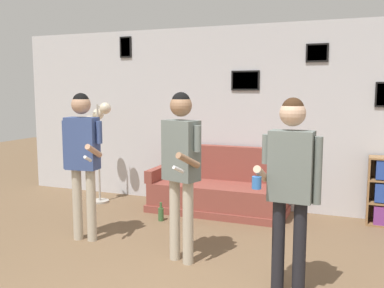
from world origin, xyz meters
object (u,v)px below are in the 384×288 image
bottle_on_floor (161,214)px  person_player_foreground_center (181,158)px  couch (219,191)px  floor_lamp (98,127)px  person_watcher_holding_cup (291,176)px  person_player_foreground_left (82,150)px

bottle_on_floor → person_player_foreground_center: bearing=-55.9°
couch → person_player_foreground_center: 2.05m
person_player_foreground_center → bottle_on_floor: person_player_foreground_center is taller
bottle_on_floor → floor_lamp: bearing=158.5°
couch → person_player_foreground_center: bearing=-83.8°
floor_lamp → person_player_foreground_center: person_player_foreground_center is taller
floor_lamp → person_watcher_holding_cup: 3.83m
floor_lamp → couch: bearing=6.1°
floor_lamp → person_watcher_holding_cup: size_ratio=0.92×
couch → floor_lamp: size_ratio=1.26×
person_player_foreground_left → person_watcher_holding_cup: size_ratio=1.01×
person_player_foreground_center → floor_lamp: bearing=141.3°
couch → floor_lamp: (-1.90, -0.20, 0.89)m
person_watcher_holding_cup → bottle_on_floor: 2.63m
person_player_foreground_left → person_watcher_holding_cup: 2.50m
person_watcher_holding_cup → bottle_on_floor: size_ratio=6.71×
person_watcher_holding_cup → person_player_foreground_center: bearing=163.2°
floor_lamp → person_player_foreground_center: size_ratio=0.90×
couch → person_player_foreground_center: size_ratio=1.14×
person_player_foreground_left → person_player_foreground_center: 1.32m
couch → person_watcher_holding_cup: (1.34, -2.23, 0.75)m
person_watcher_holding_cup → floor_lamp: bearing=148.0°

